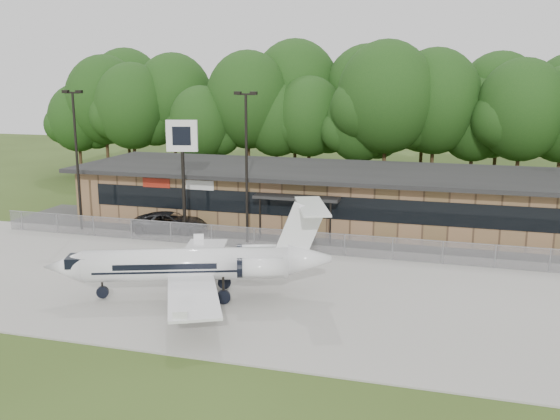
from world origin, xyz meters
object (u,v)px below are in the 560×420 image
(business_jet, at_px, (198,265))
(suv, at_px, (170,223))
(pole_sign, at_px, (182,148))
(terminal, at_px, (340,196))

(business_jet, bearing_deg, suv, 101.75)
(business_jet, relative_size, pole_sign, 1.75)
(terminal, bearing_deg, business_jet, -102.02)
(suv, bearing_deg, business_jet, -156.79)
(terminal, height_order, suv, terminal)
(terminal, relative_size, business_jet, 2.83)
(business_jet, xyz_separation_m, pole_sign, (-5.88, 11.17, 4.56))
(terminal, distance_m, pole_sign, 12.80)
(terminal, distance_m, suv, 13.06)
(terminal, relative_size, suv, 7.61)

